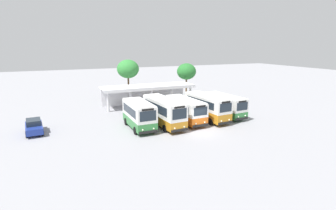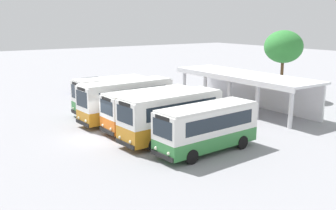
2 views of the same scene
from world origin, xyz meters
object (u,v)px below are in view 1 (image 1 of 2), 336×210
waiting_chair_middle_seat (153,103)px  city_bus_fifth_blue (224,105)px  waiting_chair_end_by_column (145,104)px  city_bus_second_in_row (164,111)px  city_bus_nearest_orange (139,114)px  city_bus_fourth_amber (207,106)px  waiting_chair_second_from_end (149,103)px  parked_car_flank (34,126)px  waiting_chair_fifth_seat (162,102)px  waiting_chair_fourth_seat (157,102)px  city_bus_middle_cream (185,109)px

waiting_chair_middle_seat → city_bus_fifth_blue: bearing=-55.4°
waiting_chair_end_by_column → waiting_chair_middle_seat: (1.47, -0.02, 0.00)m
waiting_chair_end_by_column → city_bus_second_in_row: bearing=-96.1°
city_bus_nearest_orange → city_bus_fourth_amber: (9.61, 0.10, 0.04)m
city_bus_second_in_row → waiting_chair_end_by_column: size_ratio=9.55×
city_bus_nearest_orange → city_bus_second_in_row: city_bus_second_in_row is taller
city_bus_second_in_row → waiting_chair_second_from_end: 11.14m
parked_car_flank → waiting_chair_second_from_end: 18.47m
waiting_chair_end_by_column → waiting_chair_middle_seat: same height
city_bus_fifth_blue → waiting_chair_middle_seat: 12.35m
city_bus_fifth_blue → waiting_chair_fifth_seat: (-5.51, 10.09, -1.17)m
city_bus_fourth_amber → waiting_chair_fifth_seat: 10.95m
city_bus_fourth_amber → waiting_chair_end_by_column: (-5.25, 10.67, -1.34)m
waiting_chair_fifth_seat → waiting_chair_fourth_seat: bearing=179.4°
waiting_chair_end_by_column → waiting_chair_fifth_seat: size_ratio=1.00×
waiting_chair_middle_seat → parked_car_flank: bearing=-156.2°
city_bus_fifth_blue → waiting_chair_middle_seat: size_ratio=8.61×
city_bus_fourth_amber → city_bus_middle_cream: bearing=177.3°
city_bus_second_in_row → city_bus_fourth_amber: bearing=1.5°
waiting_chair_fourth_seat → waiting_chair_fifth_seat: 0.74m
city_bus_middle_cream → waiting_chair_fourth_seat: 10.55m
waiting_chair_second_from_end → waiting_chair_end_by_column: bearing=-175.4°
city_bus_nearest_orange → city_bus_second_in_row: 3.20m
city_bus_middle_cream → parked_car_flank: size_ratio=1.80×
city_bus_middle_cream → waiting_chair_middle_seat: (-0.57, 10.50, -1.21)m
waiting_chair_middle_seat → waiting_chair_fourth_seat: bearing=-1.6°
waiting_chair_middle_seat → waiting_chair_fifth_seat: bearing=-1.1°
city_bus_nearest_orange → waiting_chair_fourth_seat: size_ratio=7.69×
city_bus_middle_cream → waiting_chair_middle_seat: city_bus_middle_cream is taller
city_bus_second_in_row → waiting_chair_second_from_end: (1.89, 10.89, -1.37)m
waiting_chair_fifth_seat → waiting_chair_middle_seat: bearing=178.9°
city_bus_fourth_amber → waiting_chair_end_by_column: 11.97m
parked_car_flank → waiting_chair_fifth_seat: bearing=22.1°
city_bus_fourth_amber → waiting_chair_fourth_seat: city_bus_fourth_amber is taller
city_bus_second_in_row → waiting_chair_fourth_seat: size_ratio=9.55×
city_bus_second_in_row → waiting_chair_fourth_seat: (3.36, 10.79, -1.37)m
city_bus_fourth_amber → city_bus_nearest_orange: bearing=-179.4°
waiting_chair_middle_seat → waiting_chair_fourth_seat: same height
parked_car_flank → waiting_chair_fourth_seat: 19.77m
city_bus_middle_cream → city_bus_fifth_blue: 6.42m
city_bus_second_in_row → waiting_chair_middle_seat: (2.63, 10.81, -1.37)m
waiting_chair_fourth_seat → waiting_chair_fifth_seat: size_ratio=1.00×
waiting_chair_second_from_end → city_bus_fourth_amber: bearing=-67.2°
city_bus_nearest_orange → city_bus_middle_cream: (6.40, 0.25, -0.09)m
waiting_chair_second_from_end → waiting_chair_fifth_seat: size_ratio=1.00×
city_bus_middle_cream → waiting_chair_fifth_seat: size_ratio=8.77×
city_bus_fifth_blue → waiting_chair_fifth_seat: size_ratio=8.61×
waiting_chair_second_from_end → waiting_chair_fifth_seat: bearing=-2.8°
waiting_chair_end_by_column → city_bus_middle_cream: bearing=-79.0°
waiting_chair_middle_seat → city_bus_nearest_orange: bearing=-118.5°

